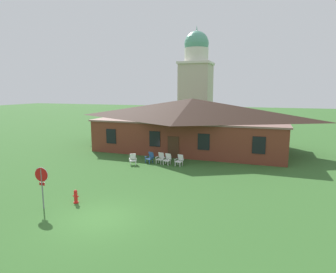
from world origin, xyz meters
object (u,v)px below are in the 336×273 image
object	(u,v)px
lawn_chair_right_end	(180,160)
fire_hydrant	(76,197)
lawn_chair_left_end	(160,158)
lawn_chair_middle	(167,159)
stop_sign	(42,180)
lawn_chair_by_porch	(133,159)
lawn_chair_near_door	(150,157)

from	to	relation	value
lawn_chair_right_end	fire_hydrant	bearing A→B (deg)	-108.65
lawn_chair_left_end	lawn_chair_middle	distance (m)	0.74
stop_sign	lawn_chair_middle	world-z (taller)	stop_sign
lawn_chair_by_porch	fire_hydrant	xyz separation A→B (m)	(0.66, -8.69, -0.12)
stop_sign	lawn_chair_left_end	xyz separation A→B (m)	(2.58, 11.17, -1.15)
lawn_chair_by_porch	lawn_chair_near_door	bearing A→B (deg)	43.77
stop_sign	fire_hydrant	size ratio (longest dim) A/B	2.96
lawn_chair_by_porch	lawn_chair_left_end	size ratio (longest dim) A/B	1.00
stop_sign	lawn_chair_left_end	bearing A→B (deg)	76.97
lawn_chair_by_porch	stop_sign	bearing A→B (deg)	-92.80
fire_hydrant	lawn_chair_by_porch	bearing A→B (deg)	94.34
lawn_chair_near_door	lawn_chair_right_end	size ratio (longest dim) A/B	1.00
stop_sign	lawn_chair_right_end	distance (m)	11.88
stop_sign	lawn_chair_left_end	distance (m)	11.52
lawn_chair_left_end	lawn_chair_by_porch	bearing A→B (deg)	-150.11
lawn_chair_left_end	lawn_chair_middle	size ratio (longest dim) A/B	1.00
lawn_chair_by_porch	lawn_chair_near_door	distance (m)	1.59
fire_hydrant	stop_sign	bearing A→B (deg)	-132.15
lawn_chair_left_end	lawn_chair_right_end	bearing A→B (deg)	-6.03
lawn_chair_by_porch	fire_hydrant	bearing A→B (deg)	-85.66
lawn_chair_right_end	fire_hydrant	size ratio (longest dim) A/B	1.21
lawn_chair_left_end	lawn_chair_right_end	xyz separation A→B (m)	(1.84, -0.19, 0.00)
stop_sign	lawn_chair_left_end	world-z (taller)	stop_sign
stop_sign	lawn_chair_by_porch	bearing A→B (deg)	87.20
lawn_chair_middle	lawn_chair_right_end	distance (m)	1.12
lawn_chair_right_end	lawn_chair_left_end	bearing A→B (deg)	173.97
lawn_chair_by_porch	lawn_chair_right_end	xyz separation A→B (m)	(3.94, 1.01, 0.00)
lawn_chair_left_end	lawn_chair_middle	bearing A→B (deg)	-12.06
lawn_chair_by_porch	lawn_chair_right_end	size ratio (longest dim) A/B	1.00
lawn_chair_near_door	lawn_chair_left_end	bearing A→B (deg)	6.45
stop_sign	lawn_chair_by_porch	world-z (taller)	stop_sign
lawn_chair_near_door	lawn_chair_right_end	world-z (taller)	same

